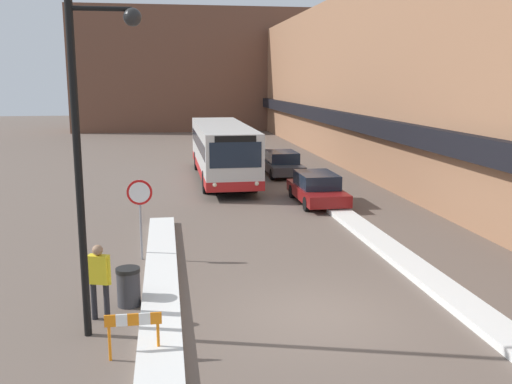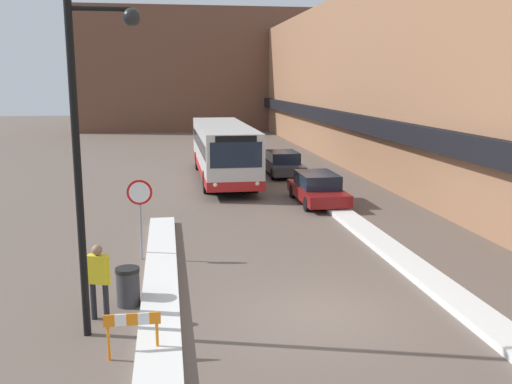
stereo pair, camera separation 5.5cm
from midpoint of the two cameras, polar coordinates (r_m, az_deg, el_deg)
ground_plane at (r=13.67m, az=6.17°, el=-12.20°), size 160.00×160.00×0.00m
building_row_right at (r=38.48m, az=11.61°, el=10.76°), size 5.50×60.00×10.63m
building_backdrop_far at (r=64.65m, az=-6.02°, el=12.00°), size 26.00×8.00×12.90m
snow_bank_left at (r=15.66m, az=-9.40°, el=-8.75°), size 0.90×13.55×0.23m
snow_bank_right at (r=17.24m, az=15.49°, el=-7.19°), size 0.90×14.85×0.20m
city_bus at (r=31.27m, az=-3.26°, el=4.27°), size 2.68×12.15×3.03m
parked_car_front at (r=25.41m, az=6.22°, el=0.38°), size 1.84×4.50×1.36m
parked_car_middle at (r=32.78m, az=2.75°, el=2.87°), size 1.87×4.29×1.38m
stop_sign at (r=17.46m, az=-11.45°, el=-0.98°), size 0.76×0.08×2.48m
street_lamp at (r=12.03m, az=-16.20°, el=5.17°), size 1.46×0.36×6.91m
pedestrian at (r=13.48m, az=-15.38°, el=-8.01°), size 0.55×0.37×1.78m
trash_bin at (r=14.34m, az=-12.56°, el=-9.21°), size 0.59×0.59×0.95m
construction_barricade at (r=11.67m, az=-12.12°, el=-13.03°), size 1.10×0.06×0.94m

